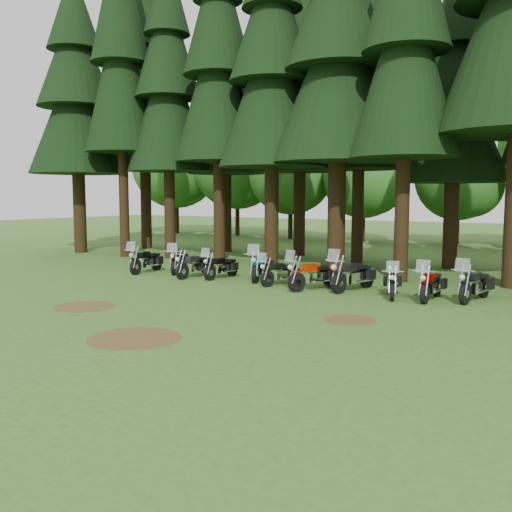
% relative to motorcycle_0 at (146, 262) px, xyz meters
% --- Properties ---
extents(ground, '(120.00, 120.00, 0.00)m').
position_rel_motorcycle_0_xyz_m(ground, '(6.72, -4.68, -0.48)').
color(ground, '#345D22').
rests_on(ground, ground).
extents(pine_front_0, '(5.49, 5.49, 16.17)m').
position_rel_motorcycle_0_xyz_m(pine_front_0, '(-9.48, 4.60, 9.20)').
color(pine_front_0, '#322110').
rests_on(pine_front_0, ground).
extents(pine_front_1, '(3.92, 3.92, 19.88)m').
position_rel_motorcycle_0_xyz_m(pine_front_1, '(-5.57, 4.30, 11.42)').
color(pine_front_1, '#322110').
rests_on(pine_front_1, ground).
extents(pine_front_2, '(4.32, 4.32, 16.22)m').
position_rel_motorcycle_0_xyz_m(pine_front_2, '(-3.05, 5.14, 9.23)').
color(pine_front_2, '#322110').
rests_on(pine_front_2, ground).
extents(pine_front_3, '(4.32, 4.32, 17.57)m').
position_rel_motorcycle_0_xyz_m(pine_front_3, '(0.44, 4.83, 10.04)').
color(pine_front_3, '#322110').
rests_on(pine_front_3, ground).
extents(pine_front_4, '(4.95, 4.95, 16.33)m').
position_rel_motorcycle_0_xyz_m(pine_front_4, '(3.52, 4.73, 9.30)').
color(pine_front_4, '#322110').
rests_on(pine_front_4, ground).
extents(pine_front_5, '(5.81, 5.81, 16.72)m').
position_rel_motorcycle_0_xyz_m(pine_front_5, '(6.79, 4.77, 9.53)').
color(pine_front_5, '#322110').
rests_on(pine_front_5, ground).
extents(pine_front_6, '(4.15, 4.15, 16.75)m').
position_rel_motorcycle_0_xyz_m(pine_front_6, '(10.16, 3.35, 9.55)').
color(pine_front_6, '#322110').
rests_on(pine_front_6, ground).
extents(pine_back_0, '(5.00, 5.00, 17.21)m').
position_rel_motorcycle_0_xyz_m(pine_back_0, '(-7.95, 8.57, 9.83)').
color(pine_back_0, '#322110').
rests_on(pine_back_0, ground).
extents(pine_back_1, '(4.52, 4.52, 16.22)m').
position_rel_motorcycle_0_xyz_m(pine_back_1, '(-2.53, 9.67, 9.23)').
color(pine_back_1, '#322110').
rests_on(pine_back_1, ground).
extents(pine_back_2, '(4.85, 4.85, 16.30)m').
position_rel_motorcycle_0_xyz_m(pine_back_2, '(2.35, 9.73, 9.28)').
color(pine_back_2, '#322110').
rests_on(pine_back_2, ground).
extents(pine_back_3, '(4.35, 4.35, 16.20)m').
position_rel_motorcycle_0_xyz_m(pine_back_3, '(6.36, 8.26, 9.22)').
color(pine_back_3, '#322110').
rests_on(pine_back_3, ground).
extents(pine_back_4, '(4.94, 4.94, 13.78)m').
position_rel_motorcycle_0_xyz_m(pine_back_4, '(10.76, 8.57, 7.77)').
color(pine_back_4, '#322110').
rests_on(pine_back_4, ground).
extents(decid_0, '(8.00, 7.78, 10.00)m').
position_rel_motorcycle_0_xyz_m(decid_0, '(-15.37, 20.59, 5.42)').
color(decid_0, '#322110').
rests_on(decid_0, ground).
extents(decid_1, '(7.91, 7.69, 9.88)m').
position_rel_motorcycle_0_xyz_m(decid_1, '(-9.26, 21.09, 5.35)').
color(decid_1, '#322110').
rests_on(decid_1, ground).
extents(decid_2, '(6.72, 6.53, 8.40)m').
position_rel_motorcycle_0_xyz_m(decid_2, '(-3.71, 20.10, 4.48)').
color(decid_2, '#322110').
rests_on(decid_2, ground).
extents(decid_3, '(6.12, 5.95, 7.65)m').
position_rel_motorcycle_0_xyz_m(decid_3, '(2.01, 20.45, 4.03)').
color(decid_3, '#322110').
rests_on(decid_3, ground).
extents(decid_4, '(5.93, 5.76, 7.41)m').
position_rel_motorcycle_0_xyz_m(decid_4, '(8.30, 21.65, 3.89)').
color(decid_4, '#322110').
rests_on(decid_4, ground).
extents(dirt_patch_0, '(1.80, 1.80, 0.01)m').
position_rel_motorcycle_0_xyz_m(dirt_patch_0, '(3.72, -6.68, -0.47)').
color(dirt_patch_0, '#4C3D1E').
rests_on(dirt_patch_0, ground).
extents(dirt_patch_1, '(1.40, 1.40, 0.01)m').
position_rel_motorcycle_0_xyz_m(dirt_patch_1, '(11.22, -4.18, -0.47)').
color(dirt_patch_1, '#4C3D1E').
rests_on(dirt_patch_1, ground).
extents(dirt_patch_2, '(2.20, 2.20, 0.01)m').
position_rel_motorcycle_0_xyz_m(dirt_patch_2, '(7.72, -8.68, -0.47)').
color(dirt_patch_2, '#4C3D1E').
rests_on(dirt_patch_2, ground).
extents(motorcycle_0, '(0.60, 2.28, 1.43)m').
position_rel_motorcycle_0_xyz_m(motorcycle_0, '(0.00, 0.00, 0.00)').
color(motorcycle_0, black).
rests_on(motorcycle_0, ground).
extents(motorcycle_1, '(1.06, 2.14, 1.39)m').
position_rel_motorcycle_0_xyz_m(motorcycle_1, '(1.33, 0.68, -0.02)').
color(motorcycle_1, black).
rests_on(motorcycle_1, ground).
extents(motorcycle_2, '(0.36, 2.18, 0.89)m').
position_rel_motorcycle_0_xyz_m(motorcycle_2, '(2.70, 0.00, -0.03)').
color(motorcycle_2, black).
rests_on(motorcycle_2, ground).
extents(motorcycle_3, '(0.41, 2.09, 1.31)m').
position_rel_motorcycle_0_xyz_m(motorcycle_3, '(3.78, 0.31, -0.04)').
color(motorcycle_3, black).
rests_on(motorcycle_3, ground).
extents(motorcycle_4, '(1.03, 2.38, 1.52)m').
position_rel_motorcycle_0_xyz_m(motorcycle_4, '(5.37, 0.76, 0.03)').
color(motorcycle_4, black).
rests_on(motorcycle_4, ground).
extents(motorcycle_5, '(0.77, 2.03, 1.29)m').
position_rel_motorcycle_0_xyz_m(motorcycle_5, '(6.66, 0.10, -0.05)').
color(motorcycle_5, black).
rests_on(motorcycle_5, ground).
extents(motorcycle_6, '(1.14, 2.29, 1.48)m').
position_rel_motorcycle_0_xyz_m(motorcycle_6, '(8.20, -0.24, 0.02)').
color(motorcycle_6, black).
rests_on(motorcycle_6, ground).
extents(motorcycle_7, '(0.82, 2.47, 1.55)m').
position_rel_motorcycle_0_xyz_m(motorcycle_7, '(9.45, 0.33, 0.04)').
color(motorcycle_7, black).
rests_on(motorcycle_7, ground).
extents(motorcycle_8, '(0.91, 2.06, 1.32)m').
position_rel_motorcycle_0_xyz_m(motorcycle_8, '(11.04, -0.20, -0.04)').
color(motorcycle_8, black).
rests_on(motorcycle_8, ground).
extents(motorcycle_9, '(0.42, 2.22, 1.40)m').
position_rel_motorcycle_0_xyz_m(motorcycle_9, '(12.26, -0.05, -0.01)').
color(motorcycle_9, black).
rests_on(motorcycle_9, ground).
extents(motorcycle_10, '(0.65, 2.32, 1.46)m').
position_rel_motorcycle_0_xyz_m(motorcycle_10, '(13.47, 0.51, 0.01)').
color(motorcycle_10, black).
rests_on(motorcycle_10, ground).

